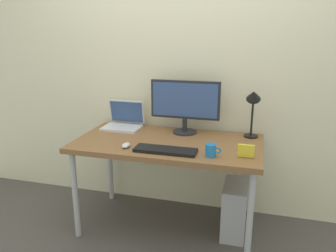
% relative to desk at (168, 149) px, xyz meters
% --- Properties ---
extents(ground_plane, '(6.00, 6.00, 0.00)m').
position_rel_desk_xyz_m(ground_plane, '(0.00, 0.00, -0.68)').
color(ground_plane, '#4C4742').
extents(back_wall, '(4.40, 0.04, 2.60)m').
position_rel_desk_xyz_m(back_wall, '(0.00, 0.43, 0.62)').
color(back_wall, beige).
rests_on(back_wall, ground_plane).
extents(desk, '(1.42, 0.75, 0.75)m').
position_rel_desk_xyz_m(desk, '(0.00, 0.00, 0.00)').
color(desk, brown).
rests_on(desk, ground_plane).
extents(monitor, '(0.57, 0.20, 0.44)m').
position_rel_desk_xyz_m(monitor, '(0.08, 0.24, 0.31)').
color(monitor, '#232328').
rests_on(monitor, desk).
extents(laptop, '(0.32, 0.26, 0.23)m').
position_rel_desk_xyz_m(laptop, '(-0.47, 0.26, 0.12)').
color(laptop, silver).
rests_on(laptop, desk).
extents(desk_lamp, '(0.11, 0.16, 0.41)m').
position_rel_desk_xyz_m(desk_lamp, '(0.61, 0.24, 0.35)').
color(desk_lamp, black).
rests_on(desk_lamp, desk).
extents(keyboard, '(0.44, 0.14, 0.02)m').
position_rel_desk_xyz_m(keyboard, '(0.05, -0.23, 0.07)').
color(keyboard, black).
rests_on(keyboard, desk).
extents(mouse, '(0.06, 0.09, 0.03)m').
position_rel_desk_xyz_m(mouse, '(-0.25, -0.23, 0.08)').
color(mouse, silver).
rests_on(mouse, desk).
extents(coffee_mug, '(0.11, 0.07, 0.09)m').
position_rel_desk_xyz_m(coffee_mug, '(0.37, -0.24, 0.11)').
color(coffee_mug, '#1E72BF').
rests_on(coffee_mug, desk).
extents(photo_frame, '(0.11, 0.02, 0.09)m').
position_rel_desk_xyz_m(photo_frame, '(0.59, -0.20, 0.11)').
color(photo_frame, yellow).
rests_on(photo_frame, desk).
extents(computer_tower, '(0.18, 0.36, 0.42)m').
position_rel_desk_xyz_m(computer_tower, '(0.53, 0.05, -0.47)').
color(computer_tower, '#B2B2B7').
rests_on(computer_tower, ground_plane).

